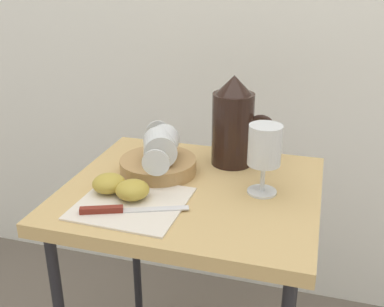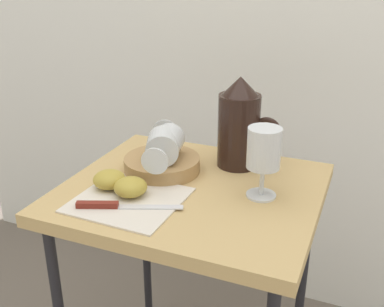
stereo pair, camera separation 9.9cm
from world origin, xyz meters
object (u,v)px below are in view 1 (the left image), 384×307
at_px(wine_glass_tipped_far, 162,145).
at_px(apple_half_left, 109,183).
at_px(pitcher, 233,129).
at_px(basket_tray, 158,166).
at_px(wine_glass_upright, 265,149).
at_px(knife, 118,210).
at_px(table, 192,213).
at_px(apple_half_right, 132,190).
at_px(wine_glass_tipped_near, 160,147).

xyz_separation_m(wine_glass_tipped_far, apple_half_left, (-0.08, -0.13, -0.05)).
bearing_deg(pitcher, basket_tray, -146.44).
relative_size(wine_glass_tipped_far, apple_half_left, 2.26).
distance_m(wine_glass_upright, wine_glass_tipped_far, 0.24).
bearing_deg(wine_glass_upright, knife, -147.13).
height_order(pitcher, wine_glass_upright, pitcher).
xyz_separation_m(table, wine_glass_upright, (0.15, 0.01, 0.17)).
xyz_separation_m(apple_half_left, apple_half_right, (0.06, -0.01, 0.00)).
height_order(wine_glass_upright, knife, wine_glass_upright).
height_order(wine_glass_tipped_near, wine_glass_tipped_far, wine_glass_tipped_near).
bearing_deg(basket_tray, table, -26.82).
height_order(table, wine_glass_tipped_far, wine_glass_tipped_far).
relative_size(wine_glass_upright, knife, 0.75).
height_order(table, apple_half_right, apple_half_right).
distance_m(apple_half_left, apple_half_right, 0.06).
xyz_separation_m(pitcher, wine_glass_upright, (0.09, -0.14, 0.01)).
height_order(basket_tray, wine_glass_tipped_far, wine_glass_tipped_far).
bearing_deg(wine_glass_upright, wine_glass_tipped_near, 174.97).
bearing_deg(apple_half_right, pitcher, 56.88).
relative_size(pitcher, knife, 1.07).
relative_size(wine_glass_upright, apple_half_left, 2.17).
bearing_deg(pitcher, wine_glass_upright, -55.64).
height_order(wine_glass_upright, wine_glass_tipped_far, wine_glass_upright).
xyz_separation_m(apple_half_left, knife, (0.06, -0.07, -0.01)).
distance_m(pitcher, apple_half_right, 0.30).
distance_m(pitcher, wine_glass_tipped_near, 0.19).
bearing_deg(knife, basket_tray, 87.12).
xyz_separation_m(basket_tray, apple_half_right, (-0.00, -0.14, 0.01)).
distance_m(wine_glass_upright, wine_glass_tipped_near, 0.24).
distance_m(basket_tray, pitcher, 0.20).
height_order(apple_half_left, apple_half_right, same).
bearing_deg(wine_glass_tipped_near, apple_half_right, -96.37).
height_order(table, apple_half_left, apple_half_left).
relative_size(wine_glass_upright, wine_glass_tipped_far, 0.96).
height_order(pitcher, apple_half_right, pitcher).
bearing_deg(wine_glass_tipped_far, wine_glass_tipped_near, -100.36).
relative_size(basket_tray, knife, 0.87).
distance_m(apple_half_right, knife, 0.06).
distance_m(wine_glass_tipped_far, apple_half_right, 0.15).
relative_size(table, basket_tray, 3.74).
relative_size(pitcher, apple_half_right, 3.11).
xyz_separation_m(wine_glass_tipped_near, wine_glass_tipped_far, (0.00, 0.01, -0.00)).
relative_size(pitcher, wine_glass_upright, 1.43).
xyz_separation_m(table, knife, (-0.11, -0.15, 0.08)).
bearing_deg(apple_half_left, basket_tray, 62.98).
xyz_separation_m(apple_half_right, knife, (-0.01, -0.06, -0.01)).
bearing_deg(apple_half_left, apple_half_right, -13.46).
xyz_separation_m(pitcher, apple_half_right, (-0.16, -0.25, -0.07)).
bearing_deg(wine_glass_tipped_near, basket_tray, 126.91).
height_order(basket_tray, pitcher, pitcher).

